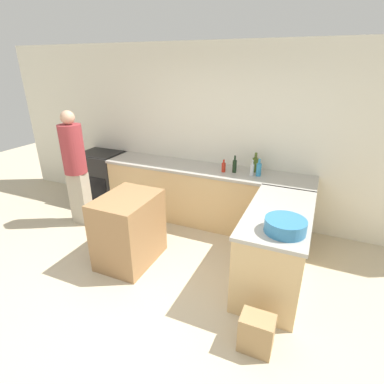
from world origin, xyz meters
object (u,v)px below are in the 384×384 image
Objects in this scene: mixing_bowl at (285,226)px; wine_bottle_dark at (235,166)px; dish_soap_bottle at (259,169)px; vinegar_bottle_clear at (252,169)px; hot_sauce_bottle at (224,167)px; person_by_range at (75,165)px; paper_bag at (256,333)px; island_table at (129,230)px; olive_oil_bottle at (255,164)px; range_oven at (103,177)px.

mixing_bowl is 1.72m from wine_bottle_dark.
dish_soap_bottle is at bearing 111.31° from mixing_bowl.
vinegar_bottle_clear is at bearing 114.74° from mixing_bowl.
hot_sauce_bottle is 2.24m from person_by_range.
dish_soap_bottle is 0.69× the size of paper_bag.
mixing_bowl is at bearing 83.07° from paper_bag.
dish_soap_bottle reaches higher than island_table.
olive_oil_bottle is at bearing 21.04° from person_by_range.
person_by_range is at bearing -74.15° from range_oven.
range_oven is 4.97× the size of hot_sauce_bottle.
island_table is at bearing -22.67° from person_by_range.
person_by_range is at bearing -162.53° from vinegar_bottle_clear.
range_oven is at bearing 105.85° from person_by_range.
mixing_bowl is 0.22× the size of person_by_range.
wine_bottle_dark reaches higher than range_oven.
wine_bottle_dark reaches higher than hot_sauce_bottle.
person_by_range is (-2.61, -0.82, -0.04)m from dish_soap_bottle.
vinegar_bottle_clear is at bearing 106.06° from paper_bag.
island_table is at bearing -133.97° from dish_soap_bottle.
hot_sauce_bottle is (-1.07, 1.41, 0.01)m from mixing_bowl.
wine_bottle_dark is 0.14× the size of person_by_range.
person_by_range is at bearing -159.88° from wine_bottle_dark.
hot_sauce_bottle is at bearing -1.39° from range_oven.
vinegar_bottle_clear is at bearing -164.22° from dish_soap_bottle.
paper_bag is (0.58, -2.02, -0.83)m from vinegar_bottle_clear.
range_oven is at bearing 178.61° from hot_sauce_bottle.
range_oven is at bearing 179.65° from wine_bottle_dark.
dish_soap_bottle is 0.51m from hot_sauce_bottle.
olive_oil_bottle reaches higher than wine_bottle_dark.
dish_soap_bottle is at bearing -1.05° from wine_bottle_dark.
island_table is 3.90× the size of vinegar_bottle_clear.
person_by_range is at bearing 157.33° from island_table.
range_oven is at bearing 179.02° from vinegar_bottle_clear.
hot_sauce_bottle is at bearing -178.74° from vinegar_bottle_clear.
dish_soap_bottle is 0.86× the size of olive_oil_bottle.
wine_bottle_dark is at bearing 15.08° from hot_sauce_bottle.
olive_oil_bottle is at bearing 88.81° from vinegar_bottle_clear.
mixing_bowl is (1.88, -0.09, 0.53)m from island_table.
hot_sauce_bottle is 2.39m from paper_bag.
vinegar_bottle_clear is at bearing -0.98° from range_oven.
range_oven is at bearing 179.56° from dish_soap_bottle.
range_oven is 3.69× the size of dish_soap_bottle.
wine_bottle_dark is at bearing -151.67° from olive_oil_bottle.
dish_soap_bottle is 0.18m from olive_oil_bottle.
paper_bag is (1.80, -0.69, -0.27)m from island_table.
range_oven is 1.03× the size of island_table.
olive_oil_bottle is (2.76, 0.13, 0.57)m from range_oven.
mixing_bowl is at bearing -52.73° from hot_sauce_bottle.
hot_sauce_bottle is (-0.51, -0.03, -0.03)m from dish_soap_bottle.
olive_oil_bottle is at bearing 28.33° from wine_bottle_dark.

